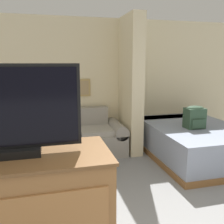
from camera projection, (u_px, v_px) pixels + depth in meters
name	position (u px, v px, depth m)	size (l,w,h in m)	color
wall_back	(95.00, 84.00, 5.15)	(6.44, 0.16, 2.60)	beige
wall_partition_pillar	(131.00, 85.00, 4.83)	(0.24, 0.87, 2.60)	beige
couch	(79.00, 138.00, 4.78)	(1.75, 0.84, 0.85)	gray
coffee_table	(83.00, 154.00, 3.82)	(0.61, 0.40, 0.43)	brown
side_table	(19.00, 133.00, 4.52)	(0.44, 0.44, 0.59)	brown
table_lamp	(17.00, 111.00, 4.44)	(0.32, 0.32, 0.44)	tan
tv	(18.00, 111.00, 1.48)	(0.74, 0.16, 0.56)	black
bed	(193.00, 141.00, 4.63)	(1.59, 2.15, 0.60)	brown
backpack	(195.00, 117.00, 4.36)	(0.33, 0.26, 0.40)	#2D4733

